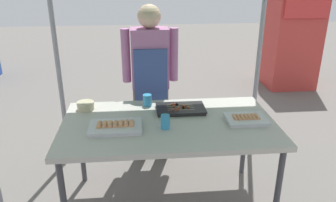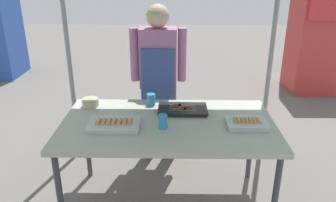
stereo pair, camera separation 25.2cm
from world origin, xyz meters
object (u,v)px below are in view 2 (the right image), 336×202
at_px(stall_table, 168,128).
at_px(tray_grilled_sausages, 247,123).
at_px(drink_cup_near_edge, 151,99).
at_px(vendor_woman, 158,73).
at_px(neighbor_stall_left, 317,38).
at_px(drink_cup_by_wok, 163,122).
at_px(condiment_bowl, 90,102).
at_px(tray_pork_links, 114,124).
at_px(tray_meat_skewers, 183,109).

height_order(stall_table, tray_grilled_sausages, tray_grilled_sausages).
distance_m(tray_grilled_sausages, drink_cup_near_edge, 0.82).
xyz_separation_m(vendor_woman, neighbor_stall_left, (2.31, 2.06, -0.07)).
bearing_deg(stall_table, vendor_woman, 97.84).
bearing_deg(tray_grilled_sausages, drink_cup_by_wok, -174.47).
bearing_deg(drink_cup_near_edge, condiment_bowl, -175.79).
height_order(condiment_bowl, drink_cup_near_edge, drink_cup_near_edge).
distance_m(tray_grilled_sausages, tray_pork_links, 0.97).
xyz_separation_m(stall_table, drink_cup_by_wok, (-0.03, -0.10, 0.10)).
bearing_deg(drink_cup_by_wok, condiment_bowl, 146.98).
bearing_deg(drink_cup_by_wok, tray_meat_skewers, 63.64).
bearing_deg(tray_grilled_sausages, neighbor_stall_left, 60.32).
bearing_deg(stall_table, tray_pork_links, -167.88).
relative_size(stall_table, drink_cup_by_wok, 15.40).
bearing_deg(drink_cup_near_edge, tray_pork_links, -120.06).
height_order(drink_cup_by_wok, vendor_woman, vendor_woman).
xyz_separation_m(tray_meat_skewers, drink_cup_near_edge, (-0.26, 0.14, 0.03)).
relative_size(drink_cup_near_edge, drink_cup_by_wok, 0.92).
bearing_deg(tray_meat_skewers, stall_table, -120.04).
relative_size(drink_cup_near_edge, neighbor_stall_left, 0.06).
distance_m(tray_grilled_sausages, condiment_bowl, 1.28).
distance_m(tray_pork_links, vendor_woman, 0.89).
distance_m(tray_grilled_sausages, drink_cup_by_wok, 0.62).
height_order(stall_table, drink_cup_by_wok, drink_cup_by_wok).
xyz_separation_m(condiment_bowl, drink_cup_near_edge, (0.50, 0.04, 0.02)).
height_order(tray_pork_links, condiment_bowl, condiment_bowl).
relative_size(tray_grilled_sausages, drink_cup_near_edge, 3.14).
xyz_separation_m(condiment_bowl, drink_cup_by_wok, (0.62, -0.40, 0.02)).
bearing_deg(drink_cup_near_edge, stall_table, -66.41).
distance_m(drink_cup_by_wok, vendor_woman, 0.85).
distance_m(tray_meat_skewers, condiment_bowl, 0.77).
bearing_deg(drink_cup_by_wok, tray_grilled_sausages, 5.53).
height_order(tray_grilled_sausages, tray_pork_links, tray_pork_links).
height_order(drink_cup_near_edge, drink_cup_by_wok, drink_cup_by_wok).
xyz_separation_m(tray_pork_links, drink_cup_by_wok, (0.36, -0.02, 0.03)).
relative_size(condiment_bowl, drink_cup_near_edge, 1.44).
xyz_separation_m(tray_pork_links, drink_cup_near_edge, (0.24, 0.42, 0.03)).
bearing_deg(vendor_woman, stall_table, 97.84).
bearing_deg(drink_cup_near_edge, neighbor_stall_left, 46.40).
distance_m(tray_meat_skewers, neighbor_stall_left, 3.34).
xyz_separation_m(tray_pork_links, vendor_woman, (0.29, 0.83, 0.13)).
bearing_deg(stall_table, drink_cup_by_wok, -108.49).
height_order(tray_meat_skewers, condiment_bowl, condiment_bowl).
height_order(tray_pork_links, drink_cup_near_edge, drink_cup_near_edge).
bearing_deg(neighbor_stall_left, tray_grilled_sausages, -119.68).
distance_m(stall_table, neighbor_stall_left, 3.57).
relative_size(condiment_bowl, vendor_woman, 0.09).
relative_size(tray_pork_links, vendor_woman, 0.25).
bearing_deg(tray_meat_skewers, drink_cup_near_edge, 152.12).
bearing_deg(tray_grilled_sausages, stall_table, 175.82).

